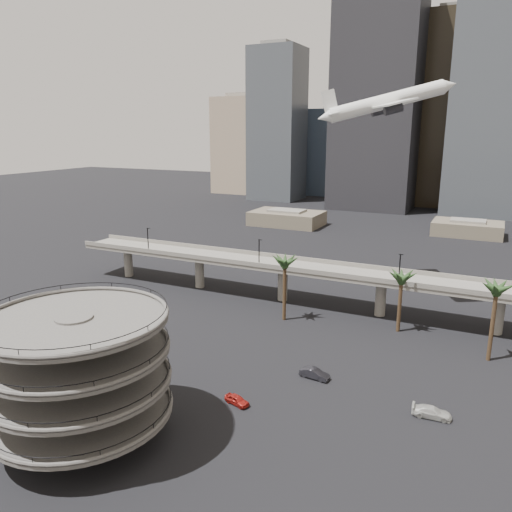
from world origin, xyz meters
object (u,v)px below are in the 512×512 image
at_px(parking_ramp, 78,366).
at_px(overpass, 330,275).
at_px(car_b, 315,374).
at_px(car_c, 432,412).
at_px(airborne_jet, 386,102).
at_px(car_a, 237,400).

bearing_deg(parking_ramp, overpass, 77.57).
distance_m(car_b, car_c, 18.14).
distance_m(parking_ramp, car_b, 35.48).
height_order(parking_ramp, overpass, parking_ramp).
bearing_deg(parking_ramp, car_b, 52.68).
distance_m(airborne_jet, car_c, 68.50).
bearing_deg(overpass, car_c, -53.92).
height_order(car_a, car_c, car_c).
xyz_separation_m(overpass, car_a, (0.48, -43.67, -6.68)).
distance_m(overpass, car_a, 44.18).
xyz_separation_m(car_a, car_c, (25.14, 8.52, 0.08)).
height_order(parking_ramp, car_b, parking_ramp).
distance_m(overpass, airborne_jet, 39.53).
relative_size(parking_ramp, car_a, 5.70).
xyz_separation_m(car_b, car_c, (17.82, -3.43, -0.03)).
bearing_deg(car_c, parking_ramp, 117.42).
bearing_deg(car_b, airborne_jet, 7.51).
bearing_deg(car_b, car_a, 154.43).
distance_m(airborne_jet, car_a, 72.79).
height_order(overpass, car_a, overpass).
height_order(airborne_jet, car_a, airborne_jet).
relative_size(parking_ramp, car_b, 4.70).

